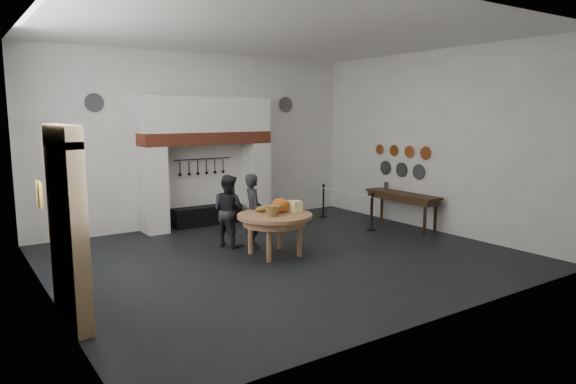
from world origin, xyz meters
TOP-DOWN VIEW (x-y plane):
  - floor at (0.00, 0.00)m, footprint 9.00×8.00m
  - ceiling at (0.00, 0.00)m, footprint 9.00×8.00m
  - wall_back at (0.00, 4.00)m, footprint 9.00×0.02m
  - wall_front at (0.00, -4.00)m, footprint 9.00×0.02m
  - wall_left at (-4.50, 0.00)m, footprint 0.02×8.00m
  - wall_right at (4.50, 0.00)m, footprint 0.02×8.00m
  - chimney_pier_left at (-1.48, 3.65)m, footprint 0.55×0.70m
  - chimney_pier_right at (1.48, 3.65)m, footprint 0.55×0.70m
  - hearth_brick_band at (0.00, 3.65)m, footprint 3.50×0.72m
  - chimney_hood at (0.00, 3.65)m, footprint 3.50×0.70m
  - iron_range at (0.00, 3.72)m, footprint 1.90×0.45m
  - utensil_rail at (0.00, 3.92)m, footprint 1.60×0.02m
  - door_recess at (-4.47, -1.00)m, footprint 0.04×1.10m
  - door_jamb_near at (-4.38, -1.70)m, footprint 0.22×0.30m
  - door_jamb_far at (-4.38, -0.30)m, footprint 0.22×0.30m
  - door_lintel at (-4.38, -1.00)m, footprint 0.22×1.70m
  - wall_plaque at (-4.45, 0.80)m, footprint 0.05×0.34m
  - work_table at (-0.12, 0.20)m, footprint 1.90×1.90m
  - pumpkin at (0.08, 0.30)m, footprint 0.36×0.36m
  - cheese_block_big at (0.38, 0.15)m, footprint 0.22×0.22m
  - cheese_block_small at (0.36, 0.45)m, footprint 0.18×0.18m
  - wicker_basket at (-0.27, 0.05)m, footprint 0.39×0.39m
  - bread_loaf at (-0.22, 0.55)m, footprint 0.31×0.18m
  - visitor_near at (-0.17, 1.00)m, footprint 0.54×0.68m
  - visitor_far at (-0.57, 1.40)m, footprint 0.84×0.95m
  - side_table at (4.10, 0.60)m, footprint 0.55×2.20m
  - pewter_jug at (4.10, 1.20)m, footprint 0.12×0.12m
  - copper_pan_a at (4.46, 0.20)m, footprint 0.03×0.34m
  - copper_pan_b at (4.46, 0.75)m, footprint 0.03×0.32m
  - copper_pan_c at (4.46, 1.30)m, footprint 0.03×0.30m
  - copper_pan_d at (4.46, 1.85)m, footprint 0.03×0.28m
  - pewter_plate_left at (4.46, 0.40)m, footprint 0.03×0.40m
  - pewter_plate_mid at (4.46, 1.00)m, footprint 0.03×0.40m
  - pewter_plate_right at (4.46, 1.60)m, footprint 0.03×0.40m
  - pewter_plate_back_left at (-2.70, 3.96)m, footprint 0.44×0.03m
  - pewter_plate_back_right at (2.70, 3.96)m, footprint 0.44×0.03m
  - barrier_post_near at (3.18, 0.76)m, footprint 0.05×0.05m
  - barrier_post_far at (3.18, 2.76)m, footprint 0.05×0.05m
  - barrier_rope at (3.18, 1.76)m, footprint 0.04×2.00m

SIDE VIEW (x-z plane):
  - floor at x=0.00m, z-range -0.01..0.01m
  - iron_range at x=0.00m, z-range 0.00..0.50m
  - barrier_post_near at x=3.18m, z-range 0.00..0.90m
  - barrier_post_far at x=3.18m, z-range 0.00..0.90m
  - visitor_far at x=-0.57m, z-range 0.00..1.62m
  - visitor_near at x=-0.17m, z-range 0.00..1.65m
  - work_table at x=-0.12m, z-range 0.80..0.88m
  - barrier_rope at x=3.18m, z-range 0.83..0.87m
  - side_table at x=4.10m, z-range 0.84..0.90m
  - bread_loaf at x=-0.22m, z-range 0.87..1.01m
  - cheese_block_small at x=0.36m, z-range 0.88..1.07m
  - wicker_basket at x=-0.27m, z-range 0.88..1.09m
  - cheese_block_big at x=0.38m, z-range 0.88..1.11m
  - pewter_jug at x=4.10m, z-range 0.90..1.12m
  - pumpkin at x=0.08m, z-range 0.88..1.18m
  - chimney_pier_left at x=-1.48m, z-range 0.00..2.15m
  - chimney_pier_right at x=1.48m, z-range 0.00..2.15m
  - door_recess at x=-4.47m, z-range 0.00..2.50m
  - door_jamb_near at x=-4.38m, z-range 0.00..2.60m
  - door_jamb_far at x=-4.38m, z-range 0.00..2.60m
  - pewter_plate_left at x=4.46m, z-range 1.25..1.65m
  - pewter_plate_mid at x=4.46m, z-range 1.25..1.65m
  - pewter_plate_right at x=4.46m, z-range 1.25..1.65m
  - wall_plaque at x=-4.45m, z-range 1.38..1.82m
  - utensil_rail at x=0.00m, z-range 1.74..1.76m
  - copper_pan_b at x=4.46m, z-range 1.79..2.11m
  - copper_pan_d at x=4.46m, z-range 1.81..2.09m
  - copper_pan_a at x=4.46m, z-range 1.78..2.12m
  - copper_pan_c at x=4.46m, z-range 1.80..2.10m
  - wall_back at x=0.00m, z-range 0.00..4.50m
  - wall_front at x=0.00m, z-range 0.00..4.50m
  - wall_left at x=-4.50m, z-range 0.00..4.50m
  - wall_right at x=4.50m, z-range 0.00..4.50m
  - hearth_brick_band at x=0.00m, z-range 2.15..2.47m
  - door_lintel at x=-4.38m, z-range 2.50..2.80m
  - chimney_hood at x=0.00m, z-range 2.47..3.37m
  - pewter_plate_back_left at x=-2.70m, z-range 2.98..3.42m
  - pewter_plate_back_right at x=2.70m, z-range 2.98..3.42m
  - ceiling at x=0.00m, z-range 4.49..4.51m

